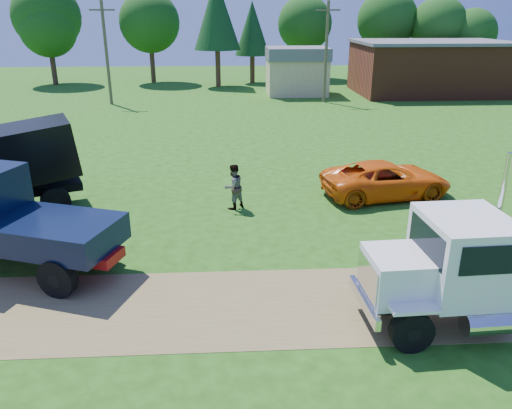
{
  "coord_description": "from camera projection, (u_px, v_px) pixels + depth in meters",
  "views": [
    {
      "loc": [
        -3.13,
        -12.5,
        8.01
      ],
      "look_at": [
        -2.21,
        4.07,
        1.6
      ],
      "focal_mm": 35.0,
      "sensor_mm": 36.0,
      "label": 1
    }
  ],
  "objects": [
    {
      "name": "utility_poles",
      "position": [
        326.0,
        51.0,
        45.9
      ],
      "size": [
        42.2,
        0.28,
        9.0
      ],
      "color": "brown",
      "rests_on": "ground"
    },
    {
      "name": "dirt_track",
      "position": [
        338.0,
        303.0,
        14.69
      ],
      "size": [
        120.0,
        4.2,
        0.01
      ],
      "primitive_type": "cube",
      "color": "brown",
      "rests_on": "ground"
    },
    {
      "name": "spectator_b",
      "position": [
        233.0,
        187.0,
        21.46
      ],
      "size": [
        1.22,
        1.19,
        1.98
      ],
      "primitive_type": "imported",
      "rotation": [
        0.0,
        0.0,
        3.81
      ],
      "color": "#999999",
      "rests_on": "ground"
    },
    {
      "name": "tan_shed",
      "position": [
        297.0,
        70.0,
        51.28
      ],
      "size": [
        6.2,
        5.4,
        4.7
      ],
      "color": "tan",
      "rests_on": "ground"
    },
    {
      "name": "brick_building",
      "position": [
        430.0,
        67.0,
        51.92
      ],
      "size": [
        15.4,
        10.4,
        5.3
      ],
      "color": "brown",
      "rests_on": "ground"
    },
    {
      "name": "ground",
      "position": [
        338.0,
        303.0,
        14.69
      ],
      "size": [
        140.0,
        140.0,
        0.0
      ],
      "primitive_type": "plane",
      "color": "#224B10",
      "rests_on": "ground"
    },
    {
      "name": "orange_pickup",
      "position": [
        386.0,
        179.0,
        22.95
      ],
      "size": [
        6.29,
        3.71,
        1.64
      ],
      "primitive_type": "imported",
      "rotation": [
        0.0,
        0.0,
        1.74
      ],
      "color": "#DF590A",
      "rests_on": "ground"
    },
    {
      "name": "spectator_a",
      "position": [
        500.0,
        273.0,
        14.77
      ],
      "size": [
        0.7,
        0.68,
        1.62
      ],
      "primitive_type": "imported",
      "rotation": [
        0.0,
        0.0,
        0.71
      ],
      "color": "#999999",
      "rests_on": "ground"
    },
    {
      "name": "tree_row",
      "position": [
        246.0,
        23.0,
        58.82
      ],
      "size": [
        56.47,
        13.13,
        11.74
      ],
      "color": "#3B2618",
      "rests_on": "ground"
    },
    {
      "name": "white_semi_tractor",
      "position": [
        464.0,
        271.0,
        13.25
      ],
      "size": [
        7.77,
        2.96,
        4.64
      ],
      "rotation": [
        0.0,
        0.0,
        0.05
      ],
      "color": "black",
      "rests_on": "ground"
    }
  ]
}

